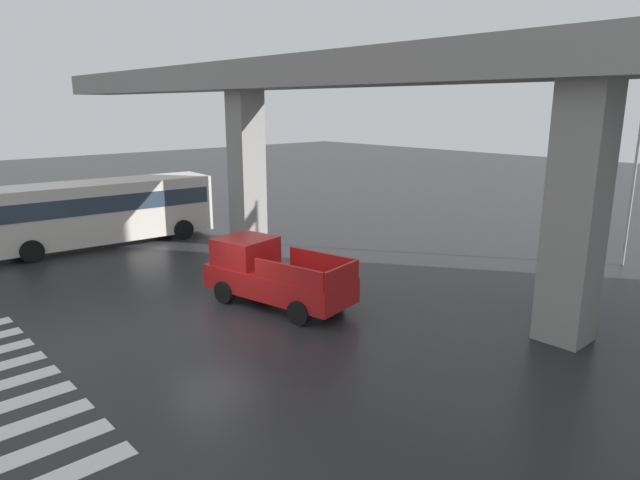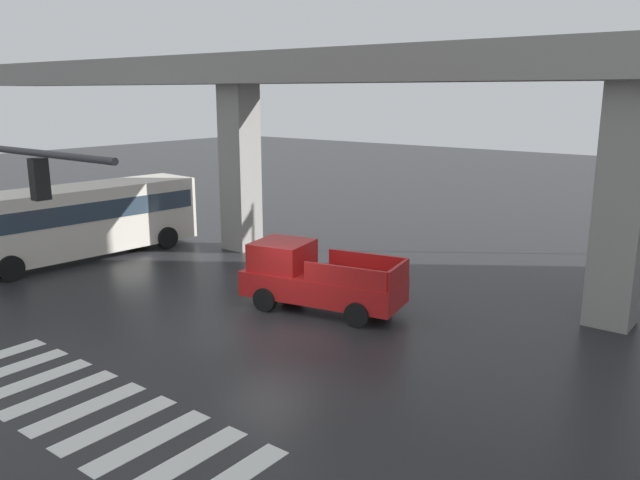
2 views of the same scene
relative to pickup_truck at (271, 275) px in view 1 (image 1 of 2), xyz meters
name	(u,v)px [view 1 (image 1 of 2)]	position (x,y,z in m)	size (l,w,h in m)	color
ground_plane	(211,323)	(0.16, -2.44, -0.99)	(120.00, 120.00, 0.00)	#232326
elevated_overpass	(369,84)	(0.16, 4.34, 6.16)	(52.22, 2.55, 8.29)	gray
pickup_truck	(271,275)	(0.00, 0.00, 0.00)	(5.38, 2.89, 2.08)	red
city_bus	(94,210)	(-11.64, -1.39, 0.73)	(3.42, 10.97, 2.99)	beige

